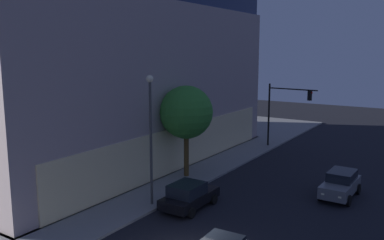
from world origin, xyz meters
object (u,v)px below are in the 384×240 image
at_px(sidewalk_tree, 186,112).
at_px(car_grey, 341,184).
at_px(traffic_light_far_corner, 284,105).
at_px(car_black, 189,195).
at_px(modern_building, 77,69).
at_px(street_lamp_sidewalk, 151,125).

bearing_deg(sidewalk_tree, car_grey, -79.14).
relative_size(traffic_light_far_corner, car_grey, 1.47).
height_order(sidewalk_tree, car_black, sidewalk_tree).
xyz_separation_m(modern_building, car_grey, (0.75, -23.99, -6.98)).
distance_m(traffic_light_far_corner, car_black, 18.14).
bearing_deg(street_lamp_sidewalk, car_black, -63.67).
relative_size(traffic_light_far_corner, car_black, 1.48).
relative_size(street_lamp_sidewalk, sidewalk_tree, 1.16).
relative_size(modern_building, car_grey, 7.10).
bearing_deg(street_lamp_sidewalk, traffic_light_far_corner, -4.00).
bearing_deg(traffic_light_far_corner, street_lamp_sidewalk, 176.00).
bearing_deg(car_black, sidewalk_tree, 35.31).
bearing_deg(traffic_light_far_corner, sidewalk_tree, 167.71).
bearing_deg(modern_building, car_grey, -88.20).
height_order(modern_building, sidewalk_tree, modern_building).
bearing_deg(sidewalk_tree, car_black, -144.69).
height_order(traffic_light_far_corner, street_lamp_sidewalk, street_lamp_sidewalk).
bearing_deg(car_grey, car_black, 134.16).
xyz_separation_m(car_black, car_grey, (7.08, -7.29, 0.07)).
bearing_deg(traffic_light_far_corner, car_black, -177.56).
xyz_separation_m(modern_building, car_black, (-6.32, -16.71, -7.05)).
distance_m(modern_building, car_black, 19.20).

